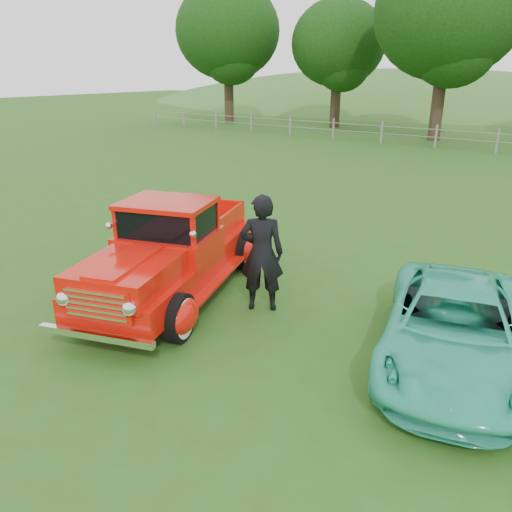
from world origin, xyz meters
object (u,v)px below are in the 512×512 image
Objects in this scene: red_pickup at (172,253)px; teal_sedan at (453,328)px; tree_far_west at (228,31)px; tree_mid_west at (338,43)px; tree_near_west at (449,12)px; man at (262,253)px.

red_pickup is 4.84m from teal_sedan.
tree_mid_west is (8.00, 2.00, -0.94)m from tree_far_west.
red_pickup is at bearing -83.64° from tree_near_west.
tree_far_west is 4.91× the size of man.
tree_mid_west is 0.81× the size of tree_near_west.
tree_far_west is 0.95× the size of tree_near_west.
teal_sedan is (7.50, -23.66, -6.24)m from tree_near_west.
tree_mid_west is at bearing 159.44° from tree_near_west.
man is at bearing 167.78° from teal_sedan.
tree_near_west reaches higher than teal_sedan.
tree_mid_west is at bearing -97.29° from man.
teal_sedan is at bearing -46.37° from tree_far_west.
tree_far_west is 34.58m from teal_sedan.
red_pickup is at bearing -68.55° from tree_mid_west.
tree_far_west reaches higher than tree_mid_west.
man is at bearing -79.62° from tree_near_west.
tree_near_west reaches higher than red_pickup.
red_pickup is (2.70, -24.23, -6.00)m from tree_near_west.
red_pickup is at bearing -53.45° from tree_far_west.
teal_sedan is (15.50, -26.66, -4.99)m from tree_mid_west.
tree_mid_west is 29.64m from red_pickup.
tree_mid_west reaches higher than teal_sedan.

